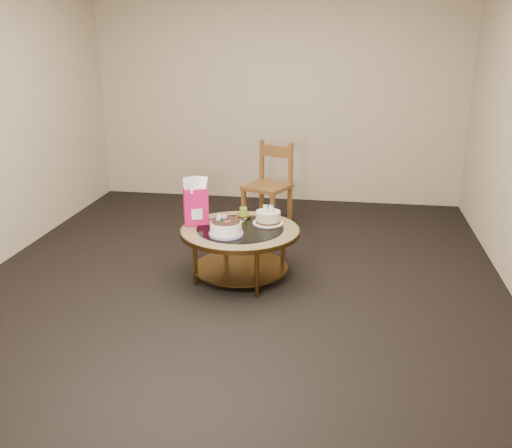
% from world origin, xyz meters
% --- Properties ---
extents(ground, '(5.00, 5.00, 0.00)m').
position_xyz_m(ground, '(0.00, 0.00, 0.00)').
color(ground, black).
rests_on(ground, ground).
extents(room_walls, '(4.52, 5.02, 2.61)m').
position_xyz_m(room_walls, '(0.00, 0.00, 1.54)').
color(room_walls, '#C1AF92').
rests_on(room_walls, ground).
extents(coffee_table, '(1.02, 1.02, 0.46)m').
position_xyz_m(coffee_table, '(0.00, -0.00, 0.38)').
color(coffee_table, brown).
rests_on(coffee_table, ground).
extents(decorated_cake, '(0.28, 0.28, 0.16)m').
position_xyz_m(decorated_cake, '(-0.08, -0.18, 0.51)').
color(decorated_cake, '#B18FCA').
rests_on(decorated_cake, coffee_table).
extents(cream_cake, '(0.27, 0.27, 0.17)m').
position_xyz_m(cream_cake, '(0.22, 0.16, 0.51)').
color(cream_cake, white).
rests_on(cream_cake, coffee_table).
extents(gift_bag, '(0.23, 0.20, 0.41)m').
position_xyz_m(gift_bag, '(-0.40, 0.06, 0.66)').
color(gift_bag, '#E81563').
rests_on(gift_bag, coffee_table).
extents(pillar_candle, '(0.14, 0.14, 0.10)m').
position_xyz_m(pillar_candle, '(-0.03, 0.30, 0.49)').
color(pillar_candle, tan).
rests_on(pillar_candle, coffee_table).
extents(dining_chair, '(0.56, 0.56, 0.92)m').
position_xyz_m(dining_chair, '(0.05, 1.41, 0.47)').
color(dining_chair, brown).
rests_on(dining_chair, ground).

